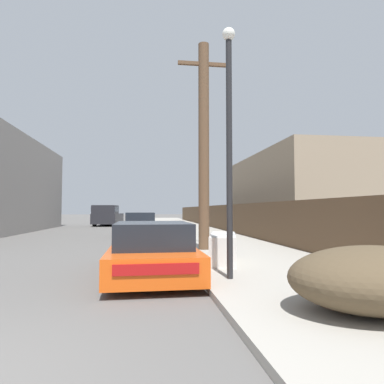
{
  "coord_description": "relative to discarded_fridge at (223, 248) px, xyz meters",
  "views": [
    {
      "loc": [
        2.12,
        -2.6,
        1.46
      ],
      "look_at": [
        3.46,
        7.3,
        1.98
      ],
      "focal_mm": 32.0,
      "sensor_mm": 36.0,
      "label": 1
    }
  ],
  "objects": [
    {
      "name": "wooden_fence",
      "position": [
        3.19,
        16.27,
        0.47
      ],
      "size": [
        0.08,
        45.22,
        1.66
      ],
      "primitive_type": "cube",
      "color": "brown",
      "rests_on": "sidewalk_curb"
    },
    {
      "name": "parked_sports_car_red",
      "position": [
        -1.8,
        -0.75,
        0.05
      ],
      "size": [
        1.88,
        4.5,
        1.18
      ],
      "rotation": [
        0.0,
        0.0,
        0.02
      ],
      "color": "#E05114",
      "rests_on": "ground"
    },
    {
      "name": "car_parked_mid",
      "position": [
        -2.27,
        10.39,
        0.13
      ],
      "size": [
        1.92,
        4.27,
        1.31
      ],
      "rotation": [
        0.0,
        0.0,
        0.04
      ],
      "color": "gray",
      "rests_on": "ground"
    },
    {
      "name": "discarded_fridge",
      "position": [
        0.0,
        0.0,
        0.0
      ],
      "size": [
        1.03,
        1.86,
        0.76
      ],
      "rotation": [
        0.0,
        0.0,
        -0.24
      ],
      "color": "silver",
      "rests_on": "sidewalk_curb"
    },
    {
      "name": "brush_pile",
      "position": [
        1.05,
        -4.33,
        0.07
      ],
      "size": [
        2.29,
        1.83,
        0.86
      ],
      "color": "brown",
      "rests_on": "sidewalk_curb"
    },
    {
      "name": "sidewalk_curb",
      "position": [
        1.24,
        17.6,
        -0.43
      ],
      "size": [
        4.2,
        63.0,
        0.12
      ],
      "primitive_type": "cube",
      "color": "#9E998E",
      "rests_on": "ground"
    },
    {
      "name": "building_right_house",
      "position": [
        8.44,
        14.63,
        2.15
      ],
      "size": [
        6.0,
        13.89,
        5.26
      ],
      "primitive_type": "cube",
      "color": "gray",
      "rests_on": "ground"
    },
    {
      "name": "pickup_truck",
      "position": [
        -5.4,
        23.56,
        0.44
      ],
      "size": [
        2.47,
        5.5,
        1.86
      ],
      "rotation": [
        0.0,
        0.0,
        3.07
      ],
      "color": "#232328",
      "rests_on": "ground"
    },
    {
      "name": "street_lamp",
      "position": [
        -0.31,
        -1.94,
        2.52
      ],
      "size": [
        0.26,
        0.26,
        5.01
      ],
      "color": "#232326",
      "rests_on": "sidewalk_curb"
    },
    {
      "name": "utility_pole",
      "position": [
        0.03,
        3.01,
        3.28
      ],
      "size": [
        1.8,
        0.37,
        7.13
      ],
      "color": "brown",
      "rests_on": "sidewalk_curb"
    }
  ]
}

